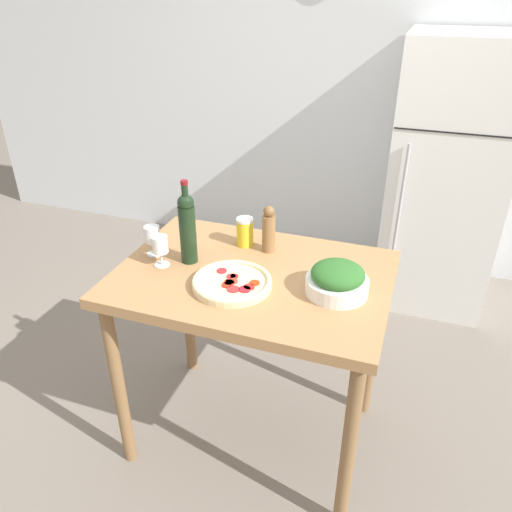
% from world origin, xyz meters
% --- Properties ---
extents(ground_plane, '(14.00, 14.00, 0.00)m').
position_xyz_m(ground_plane, '(0.00, 0.00, 0.00)').
color(ground_plane, slate).
extents(wall_back, '(6.40, 0.08, 2.60)m').
position_xyz_m(wall_back, '(-0.00, 2.01, 1.30)').
color(wall_back, silver).
rests_on(wall_back, ground_plane).
extents(refrigerator, '(0.69, 0.72, 1.72)m').
position_xyz_m(refrigerator, '(0.74, 1.61, 0.86)').
color(refrigerator, white).
rests_on(refrigerator, ground_plane).
extents(prep_counter, '(1.11, 0.79, 0.92)m').
position_xyz_m(prep_counter, '(0.00, 0.00, 0.80)').
color(prep_counter, '#A87A4C').
rests_on(prep_counter, ground_plane).
extents(wine_bottle, '(0.07, 0.07, 0.36)m').
position_xyz_m(wine_bottle, '(-0.29, 0.01, 1.08)').
color(wine_bottle, black).
rests_on(wine_bottle, prep_counter).
extents(wine_glass_near, '(0.07, 0.07, 0.13)m').
position_xyz_m(wine_glass_near, '(-0.38, -0.06, 1.01)').
color(wine_glass_near, silver).
rests_on(wine_glass_near, prep_counter).
extents(wine_glass_far, '(0.07, 0.07, 0.13)m').
position_xyz_m(wine_glass_far, '(-0.46, 0.01, 1.01)').
color(wine_glass_far, silver).
rests_on(wine_glass_far, prep_counter).
extents(pepper_mill, '(0.06, 0.06, 0.21)m').
position_xyz_m(pepper_mill, '(-0.00, 0.21, 1.02)').
color(pepper_mill, olive).
rests_on(pepper_mill, prep_counter).
extents(salad_bowl, '(0.24, 0.24, 0.13)m').
position_xyz_m(salad_bowl, '(0.35, -0.03, 0.98)').
color(salad_bowl, white).
rests_on(salad_bowl, prep_counter).
extents(homemade_pizza, '(0.31, 0.31, 0.03)m').
position_xyz_m(homemade_pizza, '(-0.04, -0.12, 0.94)').
color(homemade_pizza, beige).
rests_on(homemade_pizza, prep_counter).
extents(salt_canister, '(0.08, 0.08, 0.13)m').
position_xyz_m(salt_canister, '(-0.12, 0.22, 0.99)').
color(salt_canister, yellow).
rests_on(salt_canister, prep_counter).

